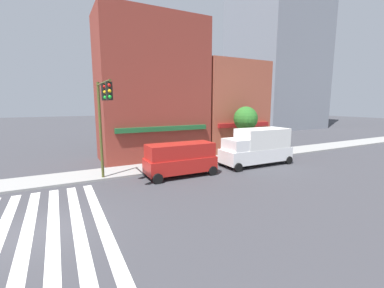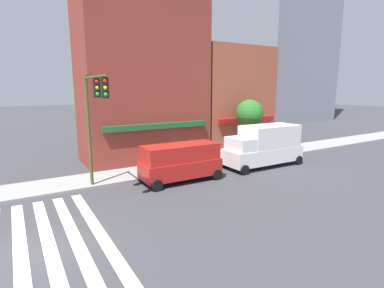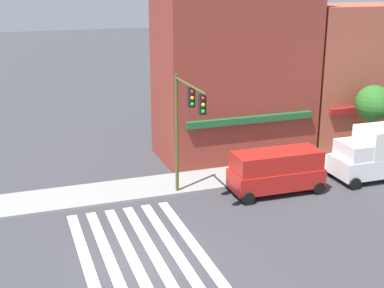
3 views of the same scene
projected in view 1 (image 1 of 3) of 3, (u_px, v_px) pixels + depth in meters
name	position (u px, v px, depth m)	size (l,w,h in m)	color
ground_plane	(40.00, 232.00, 10.39)	(200.00, 200.00, 0.00)	#38383D
sidewalk_left	(46.00, 181.00, 16.92)	(120.00, 3.00, 0.15)	gray
crosswalk_stripes	(40.00, 232.00, 10.39)	(5.13, 10.80, 0.01)	silver
storefront_row	(183.00, 97.00, 25.06)	(17.08, 5.30, 12.72)	maroon
traffic_signal	(103.00, 111.00, 15.51)	(0.32, 4.28, 6.50)	#474C1E
van_red	(180.00, 158.00, 18.21)	(5.04, 2.22, 2.34)	#B21E19
box_truck_white	(257.00, 146.00, 21.43)	(6.23, 2.42, 3.04)	white
pedestrian_orange_vest	(227.00, 150.00, 22.39)	(0.32, 0.32, 1.77)	#23232D
fire_hydrant	(161.00, 164.00, 19.42)	(0.24, 0.24, 0.84)	red
street_tree	(246.00, 119.00, 24.00)	(2.25, 2.25, 4.69)	brown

